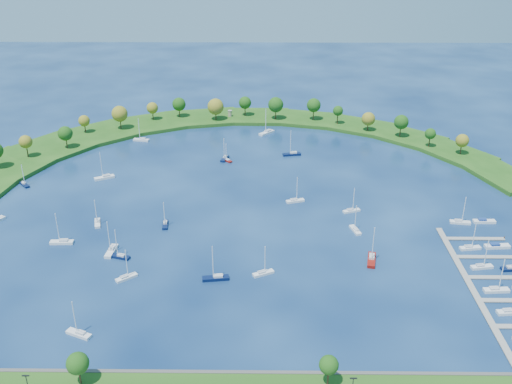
{
  "coord_description": "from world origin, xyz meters",
  "views": [
    {
      "loc": [
        7.5,
        -222.57,
        113.43
      ],
      "look_at": [
        5.0,
        5.0,
        4.0
      ],
      "focal_mm": 40.76,
      "sensor_mm": 36.0,
      "label": 1
    }
  ],
  "objects_px": {
    "moored_boat_4": "(263,272)",
    "moored_boat_17": "(120,256)",
    "moored_boat_1": "(216,277)",
    "moored_boat_12": "(126,277)",
    "docked_boat_10": "(460,221)",
    "moored_boat_11": "(351,210)",
    "docked_boat_4": "(496,289)",
    "moored_boat_19": "(355,229)",
    "moored_boat_9": "(227,160)",
    "harbor_tower": "(230,113)",
    "docked_boat_9": "(497,246)",
    "docked_boat_6": "(482,266)",
    "moored_boat_15": "(24,184)",
    "moored_boat_0": "(141,139)",
    "moored_boat_20": "(267,132)",
    "moored_boat_10": "(79,333)",
    "moored_boat_7": "(292,154)",
    "moored_boat_21": "(225,158)",
    "moored_boat_8": "(111,250)",
    "docked_boat_8": "(470,247)",
    "moored_boat_3": "(295,200)",
    "moored_boat_2": "(97,222)",
    "moored_boat_16": "(165,224)",
    "docked_boat_11": "(484,221)",
    "dock_system": "(494,288)",
    "moored_boat_18": "(105,177)",
    "moored_boat_5": "(62,241)",
    "moored_boat_13": "(372,259)",
    "docked_boat_2": "(510,311)"
  },
  "relations": [
    {
      "from": "moored_boat_4",
      "to": "moored_boat_17",
      "type": "bearing_deg",
      "value": 143.15
    },
    {
      "from": "moored_boat_1",
      "to": "moored_boat_12",
      "type": "bearing_deg",
      "value": -7.66
    },
    {
      "from": "moored_boat_1",
      "to": "docked_boat_10",
      "type": "height_order",
      "value": "moored_boat_1"
    },
    {
      "from": "moored_boat_11",
      "to": "docked_boat_4",
      "type": "bearing_deg",
      "value": -74.33
    },
    {
      "from": "moored_boat_19",
      "to": "moored_boat_9",
      "type": "bearing_deg",
      "value": 21.73
    },
    {
      "from": "harbor_tower",
      "to": "docked_boat_9",
      "type": "bearing_deg",
      "value": -54.1
    },
    {
      "from": "moored_boat_11",
      "to": "docked_boat_6",
      "type": "bearing_deg",
      "value": -66.31
    },
    {
      "from": "moored_boat_1",
      "to": "docked_boat_9",
      "type": "bearing_deg",
      "value": -175.47
    },
    {
      "from": "moored_boat_15",
      "to": "docked_boat_6",
      "type": "height_order",
      "value": "docked_boat_6"
    },
    {
      "from": "moored_boat_0",
      "to": "moored_boat_20",
      "type": "height_order",
      "value": "moored_boat_20"
    },
    {
      "from": "docked_boat_4",
      "to": "docked_boat_9",
      "type": "height_order",
      "value": "docked_boat_4"
    },
    {
      "from": "moored_boat_10",
      "to": "docked_boat_4",
      "type": "bearing_deg",
      "value": -145.79
    },
    {
      "from": "moored_boat_7",
      "to": "docked_boat_4",
      "type": "distance_m",
      "value": 135.14
    },
    {
      "from": "moored_boat_4",
      "to": "moored_boat_20",
      "type": "height_order",
      "value": "moored_boat_20"
    },
    {
      "from": "moored_boat_17",
      "to": "moored_boat_20",
      "type": "relative_size",
      "value": 0.77
    },
    {
      "from": "moored_boat_7",
      "to": "moored_boat_21",
      "type": "xyz_separation_m",
      "value": [
        -34.53,
        -6.12,
        -0.06
      ]
    },
    {
      "from": "moored_boat_10",
      "to": "moored_boat_4",
      "type": "bearing_deg",
      "value": -124.96
    },
    {
      "from": "moored_boat_0",
      "to": "moored_boat_11",
      "type": "relative_size",
      "value": 1.18
    },
    {
      "from": "moored_boat_8",
      "to": "docked_boat_8",
      "type": "xyz_separation_m",
      "value": [
        133.63,
        3.75,
        -0.05
      ]
    },
    {
      "from": "moored_boat_3",
      "to": "docked_boat_8",
      "type": "xyz_separation_m",
      "value": [
        63.49,
        -38.73,
        -0.0
      ]
    },
    {
      "from": "moored_boat_2",
      "to": "moored_boat_7",
      "type": "distance_m",
      "value": 111.09
    },
    {
      "from": "moored_boat_9",
      "to": "moored_boat_20",
      "type": "height_order",
      "value": "moored_boat_20"
    },
    {
      "from": "moored_boat_17",
      "to": "moored_boat_1",
      "type": "bearing_deg",
      "value": 176.78
    },
    {
      "from": "moored_boat_3",
      "to": "moored_boat_4",
      "type": "relative_size",
      "value": 1.05
    },
    {
      "from": "moored_boat_10",
      "to": "moored_boat_20",
      "type": "xyz_separation_m",
      "value": [
        56.94,
        175.97,
        0.1
      ]
    },
    {
      "from": "moored_boat_10",
      "to": "docked_boat_10",
      "type": "xyz_separation_m",
      "value": [
        134.63,
        70.73,
        -0.0
      ]
    },
    {
      "from": "moored_boat_7",
      "to": "docked_boat_6",
      "type": "distance_m",
      "value": 122.8
    },
    {
      "from": "moored_boat_1",
      "to": "moored_boat_16",
      "type": "bearing_deg",
      "value": -66.06
    },
    {
      "from": "moored_boat_17",
      "to": "docked_boat_8",
      "type": "relative_size",
      "value": 0.99
    },
    {
      "from": "moored_boat_4",
      "to": "moored_boat_8",
      "type": "xyz_separation_m",
      "value": [
        -56.25,
        13.98,
        0.07
      ]
    },
    {
      "from": "moored_boat_0",
      "to": "harbor_tower",
      "type": "bearing_deg",
      "value": -130.57
    },
    {
      "from": "moored_boat_10",
      "to": "docked_boat_11",
      "type": "height_order",
      "value": "moored_boat_10"
    },
    {
      "from": "moored_boat_4",
      "to": "moored_boat_11",
      "type": "bearing_deg",
      "value": 26.16
    },
    {
      "from": "dock_system",
      "to": "moored_boat_18",
      "type": "xyz_separation_m",
      "value": [
        -152.25,
        88.12,
        0.61
      ]
    },
    {
      "from": "moored_boat_7",
      "to": "moored_boat_20",
      "type": "bearing_deg",
      "value": -79.19
    },
    {
      "from": "moored_boat_21",
      "to": "moored_boat_5",
      "type": "bearing_deg",
      "value": -18.81
    },
    {
      "from": "moored_boat_18",
      "to": "moored_boat_21",
      "type": "distance_m",
      "value": 60.61
    },
    {
      "from": "docked_boat_6",
      "to": "docked_boat_8",
      "type": "xyz_separation_m",
      "value": [
        -0.0,
        12.88,
        0.0
      ]
    },
    {
      "from": "moored_boat_3",
      "to": "moored_boat_20",
      "type": "distance_m",
      "value": 87.39
    },
    {
      "from": "moored_boat_13",
      "to": "moored_boat_2",
      "type": "bearing_deg",
      "value": -92.3
    },
    {
      "from": "moored_boat_7",
      "to": "moored_boat_21",
      "type": "bearing_deg",
      "value": -0.71
    },
    {
      "from": "docked_boat_2",
      "to": "docked_boat_6",
      "type": "relative_size",
      "value": 1.04
    },
    {
      "from": "moored_boat_8",
      "to": "moored_boat_11",
      "type": "xyz_separation_m",
      "value": [
        93.41,
        33.47,
        -0.07
      ]
    },
    {
      "from": "moored_boat_13",
      "to": "docked_boat_9",
      "type": "relative_size",
      "value": 1.51
    },
    {
      "from": "moored_boat_4",
      "to": "moored_boat_15",
      "type": "bearing_deg",
      "value": 121.1
    },
    {
      "from": "moored_boat_8",
      "to": "moored_boat_18",
      "type": "relative_size",
      "value": 0.98
    },
    {
      "from": "moored_boat_18",
      "to": "moored_boat_13",
      "type": "bearing_deg",
      "value": 120.13
    },
    {
      "from": "moored_boat_12",
      "to": "docked_boat_4",
      "type": "distance_m",
      "value": 124.58
    },
    {
      "from": "moored_boat_12",
      "to": "moored_boat_19",
      "type": "bearing_deg",
      "value": -16.16
    },
    {
      "from": "moored_boat_0",
      "to": "docked_boat_9",
      "type": "bearing_deg",
      "value": 155.24
    }
  ]
}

